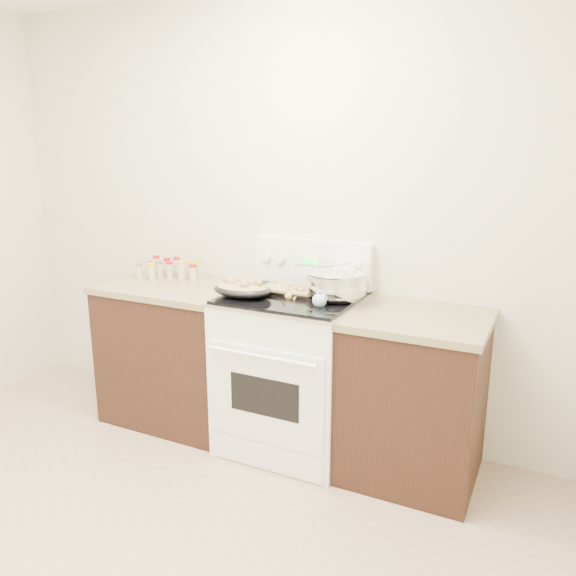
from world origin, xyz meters
The scene contains 10 objects.
room_shell centered at (0.00, 0.00, 1.70)m, with size 4.10×3.60×2.75m.
counter_left centered at (-0.48, 1.43, 0.46)m, with size 0.93×0.67×0.92m.
counter_right centered at (1.08, 1.43, 0.46)m, with size 0.73×0.67×0.92m.
kitchen_range centered at (0.35, 1.42, 0.49)m, with size 0.78×0.73×1.22m.
mixing_bowl centered at (0.60, 1.47, 1.03)m, with size 0.42×0.42×0.21m.
roasting_pan centered at (0.11, 1.28, 0.99)m, with size 0.36×0.26×0.12m.
baking_sheet centered at (0.32, 1.49, 0.96)m, with size 0.39×0.28×0.06m.
wooden_spoon centered at (0.37, 1.40, 0.95)m, with size 0.08×0.28×0.04m.
blue_ladle centered at (0.58, 1.31, 0.98)m, with size 0.12×0.27×0.10m.
spice_jars centered at (-0.63, 1.57, 0.98)m, with size 0.41×0.24×0.13m.
Camera 1 is at (1.71, -1.38, 1.78)m, focal length 35.00 mm.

